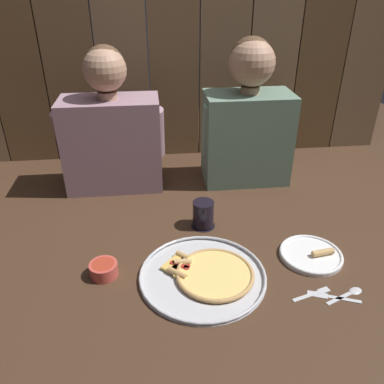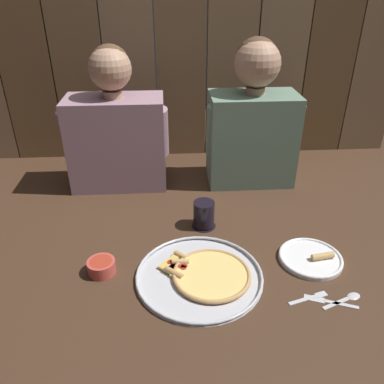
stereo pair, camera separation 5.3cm
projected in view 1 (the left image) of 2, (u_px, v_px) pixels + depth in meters
The scene contains 11 objects.
ground_plane at pixel (194, 251), 1.34m from camera, with size 3.20×3.20×0.00m, color #422B1C.
pizza_tray at pixel (206, 274), 1.23m from camera, with size 0.41×0.41×0.03m.
dinner_plate at pixel (311, 254), 1.31m from camera, with size 0.21×0.21×0.03m.
drinking_glass at pixel (203, 214), 1.45m from camera, with size 0.09×0.09×0.10m.
dipping_bowl at pixel (104, 269), 1.23m from camera, with size 0.09×0.09×0.04m.
table_fork at pixel (313, 294), 1.16m from camera, with size 0.13×0.05×0.01m.
table_knife at pixel (333, 297), 1.15m from camera, with size 0.15×0.07×0.01m.
table_spoon at pixel (350, 293), 1.16m from camera, with size 0.14×0.07×0.01m.
diner_left at pixel (111, 129), 1.64m from camera, with size 0.45×0.21×0.61m.
diner_right at pixel (248, 119), 1.68m from camera, with size 0.41×0.22×0.63m.
wooden_backdrop_wall at pixel (173, 31), 1.78m from camera, with size 2.19×0.03×1.23m.
Camera 1 is at (-0.12, -1.06, 0.84)m, focal length 36.05 mm.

